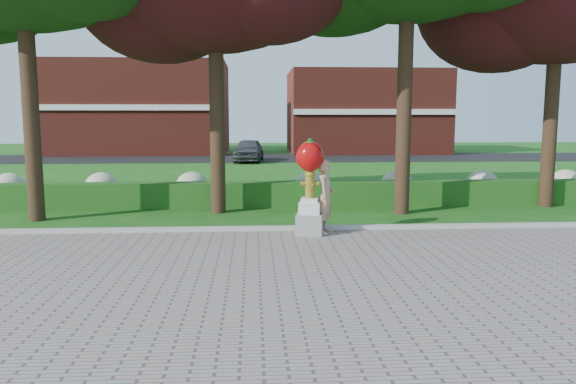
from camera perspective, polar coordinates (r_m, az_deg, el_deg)
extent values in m
plane|color=#175014|center=(11.30, 1.32, -7.16)|extent=(100.00, 100.00, 0.00)
cube|color=gray|center=(7.52, 3.98, -14.84)|extent=(40.00, 14.00, 0.04)
cube|color=#ADADA5|center=(14.20, 0.29, -3.76)|extent=(40.00, 0.18, 0.15)
cube|color=#184413|center=(18.08, -0.55, -0.22)|extent=(24.00, 0.70, 0.80)
ellipsoid|color=#BAC697|center=(20.67, -26.49, 0.38)|extent=(1.10, 1.10, 0.99)
ellipsoid|color=#BAC697|center=(19.69, -18.43, 0.47)|extent=(1.10, 1.10, 0.99)
ellipsoid|color=#BAC697|center=(19.14, -9.72, 0.56)|extent=(1.10, 1.10, 0.99)
ellipsoid|color=#BAC697|center=(19.13, 2.28, 0.66)|extent=(1.10, 1.10, 0.99)
ellipsoid|color=#BAC697|center=(19.66, 11.01, 0.72)|extent=(1.10, 1.10, 0.99)
ellipsoid|color=#BAC697|center=(20.62, 19.11, 0.75)|extent=(1.10, 1.10, 0.99)
ellipsoid|color=#BAC697|center=(21.95, 26.36, 0.77)|extent=(1.10, 1.10, 0.99)
cube|color=black|center=(39.00, -2.17, 3.48)|extent=(50.00, 8.00, 0.02)
cube|color=maroon|center=(45.79, -15.12, 8.22)|extent=(14.00, 8.00, 7.00)
cube|color=maroon|center=(45.76, 7.79, 8.04)|extent=(12.00, 8.00, 6.40)
cylinder|color=black|center=(17.01, -24.74, 8.57)|extent=(0.44, 0.44, 6.72)
cylinder|color=black|center=(16.92, -7.24, 8.27)|extent=(0.44, 0.44, 6.16)
cylinder|color=black|center=(16.99, 11.77, 10.06)|extent=(0.44, 0.44, 7.28)
cylinder|color=black|center=(19.78, 25.15, 7.12)|extent=(0.44, 0.44, 5.88)
ellipsoid|color=black|center=(20.13, 20.41, 16.98)|extent=(5.04, 5.04, 4.03)
cube|color=gray|center=(13.70, 2.21, -3.25)|extent=(0.74, 0.74, 0.51)
cube|color=silver|center=(13.63, 2.22, -1.62)|extent=(0.60, 0.60, 0.28)
cube|color=silver|center=(13.60, 2.23, -0.81)|extent=(0.48, 0.48, 0.10)
cylinder|color=olive|center=(13.56, 2.23, 0.59)|extent=(0.22, 0.22, 0.57)
ellipsoid|color=olive|center=(13.53, 2.24, 1.78)|extent=(0.26, 0.26, 0.18)
cylinder|color=olive|center=(13.54, 1.55, 0.84)|extent=(0.12, 0.11, 0.11)
cylinder|color=olive|center=(13.57, 2.92, 0.85)|extent=(0.12, 0.11, 0.11)
cylinder|color=olive|center=(13.40, 2.30, 0.77)|extent=(0.12, 0.12, 0.12)
cylinder|color=olive|center=(13.52, 2.24, 2.13)|extent=(0.08, 0.08, 0.05)
ellipsoid|color=#AD0909|center=(13.49, 2.25, 3.63)|extent=(0.64, 0.57, 0.74)
ellipsoid|color=#AD0909|center=(13.47, 1.47, 3.54)|extent=(0.31, 0.31, 0.47)
ellipsoid|color=#AD0909|center=(13.51, 3.02, 3.55)|extent=(0.31, 0.31, 0.47)
cylinder|color=#155F17|center=(13.47, 2.26, 5.18)|extent=(0.10, 0.10, 0.12)
ellipsoid|color=#155F17|center=(13.47, 2.26, 5.05)|extent=(0.24, 0.24, 0.08)
imported|color=tan|center=(13.74, 3.83, -0.44)|extent=(0.63, 0.77, 1.83)
imported|color=#404348|center=(35.95, -4.02, 4.28)|extent=(2.10, 4.41, 1.45)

